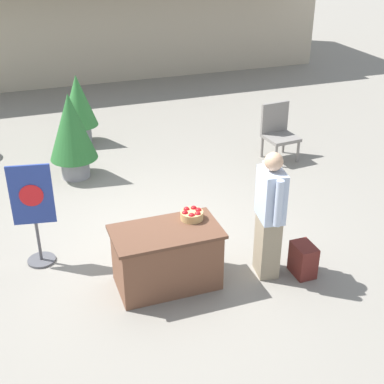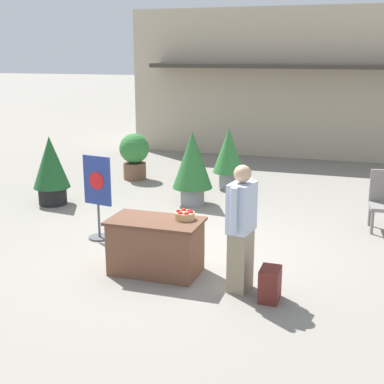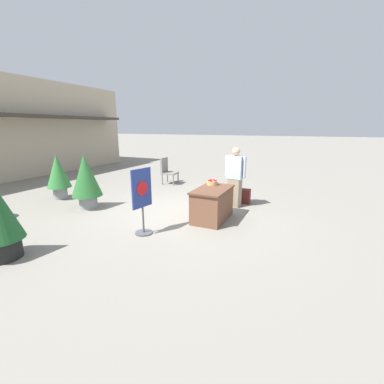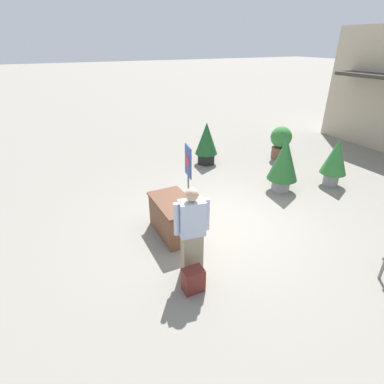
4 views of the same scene
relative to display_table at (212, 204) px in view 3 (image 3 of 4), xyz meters
name	(u,v)px [view 3 (image 3 of 4)]	position (x,y,z in m)	size (l,w,h in m)	color
ground_plane	(178,212)	(0.10, 0.99, -0.38)	(120.00, 120.00, 0.00)	gray
display_table	(212,204)	(0.00, 0.00, 0.00)	(1.28, 0.72, 0.76)	brown
apple_basket	(212,182)	(0.37, 0.15, 0.44)	(0.28, 0.28, 0.13)	tan
person_visitor	(235,177)	(1.24, -0.19, 0.45)	(0.32, 0.60, 1.64)	gray
backpack	(244,196)	(1.66, -0.38, -0.17)	(0.24, 0.34, 0.42)	maroon
poster_board	(142,200)	(-1.41, 1.01, 0.35)	(0.52, 0.36, 1.38)	#4C4C51
patio_chair	(167,170)	(3.05, 3.00, 0.16)	(0.60, 0.60, 1.01)	gray
potted_plant_near_right	(58,174)	(-0.24, 4.94, 0.40)	(0.70, 0.70, 1.36)	gray
potted_plant_far_left	(86,178)	(-0.58, 3.41, 0.46)	(0.80, 0.80, 1.48)	gray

